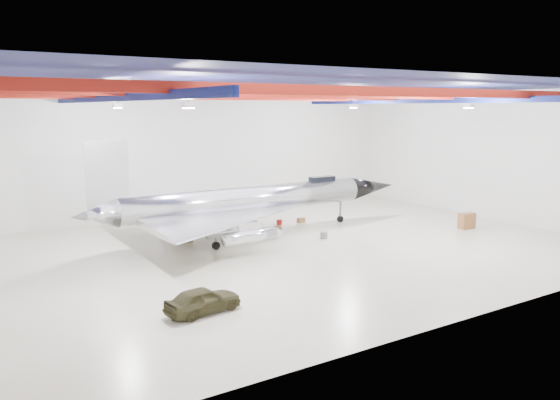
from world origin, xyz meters
TOP-DOWN VIEW (x-y plane):
  - floor at (0.00, 0.00)m, footprint 40.00×40.00m
  - wall_back at (0.00, 15.00)m, footprint 40.00×0.00m
  - wall_right at (20.00, 0.00)m, footprint 0.00×30.00m
  - ceiling at (0.00, 0.00)m, footprint 40.00×40.00m
  - ceiling_structure at (0.00, 0.00)m, footprint 39.50×29.50m
  - jet_aircraft at (-0.92, 4.89)m, footprint 27.59×15.90m
  - jeep at (-10.32, -7.87)m, footprint 3.87×1.98m
  - desk at (15.09, -2.29)m, footprint 1.40×0.75m
  - crate_ply at (-5.56, 5.35)m, footprint 0.55×0.45m
  - toolbox_red at (-2.62, 6.83)m, footprint 0.53×0.46m
  - engine_drum at (3.38, 1.05)m, footprint 0.60×0.60m
  - parts_bin at (5.11, 6.62)m, footprint 0.62×0.52m
  - crate_small at (-6.31, 5.40)m, footprint 0.44×0.41m
  - tool_chest at (3.13, 6.89)m, footprint 0.54×0.54m
  - oil_barrel at (1.76, 4.99)m, footprint 0.61×0.51m
  - spares_box at (2.80, 10.66)m, footprint 0.44×0.44m

SIDE VIEW (x-z plane):
  - floor at x=0.00m, z-range 0.00..0.00m
  - crate_small at x=-6.31m, z-range 0.00..0.25m
  - toolbox_red at x=-2.62m, z-range 0.00..0.33m
  - spares_box at x=2.80m, z-range 0.00..0.34m
  - crate_ply at x=-5.56m, z-range 0.00..0.38m
  - oil_barrel at x=1.76m, z-range 0.00..0.38m
  - parts_bin at x=5.11m, z-range 0.00..0.41m
  - tool_chest at x=3.13m, z-range 0.00..0.42m
  - engine_drum at x=3.38m, z-range 0.00..0.49m
  - desk at x=15.09m, z-range 0.00..1.25m
  - jeep at x=-10.32m, z-range 0.00..1.26m
  - jet_aircraft at x=-0.92m, z-range -1.30..6.24m
  - wall_back at x=0.00m, z-range -14.50..25.50m
  - wall_right at x=20.00m, z-range -9.50..20.50m
  - ceiling_structure at x=0.00m, z-range 9.79..10.86m
  - ceiling at x=0.00m, z-range 11.00..11.00m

